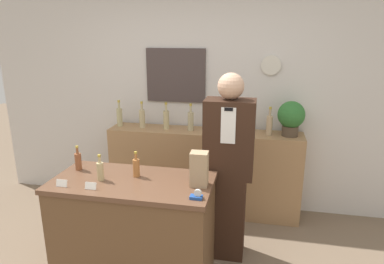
{
  "coord_description": "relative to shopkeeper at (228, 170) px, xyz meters",
  "views": [
    {
      "loc": [
        0.72,
        -1.91,
        2.05
      ],
      "look_at": [
        0.1,
        1.12,
        1.15
      ],
      "focal_mm": 32.0,
      "sensor_mm": 36.0,
      "label": 1
    }
  ],
  "objects": [
    {
      "name": "shelf_bottle_1",
      "position": [
        -1.09,
        0.78,
        0.24
      ],
      "size": [
        0.07,
        0.07,
        0.31
      ],
      "color": "tan",
      "rests_on": "back_shelf"
    },
    {
      "name": "shelf_bottle_5",
      "position": [
        0.07,
        0.78,
        0.24
      ],
      "size": [
        0.07,
        0.07,
        0.31
      ],
      "color": "tan",
      "rests_on": "back_shelf"
    },
    {
      "name": "paper_bag",
      "position": [
        -0.18,
        -0.46,
        0.18
      ],
      "size": [
        0.14,
        0.12,
        0.27
      ],
      "color": "tan",
      "rests_on": "display_counter"
    },
    {
      "name": "back_wall",
      "position": [
        -0.47,
        1.03,
        0.49
      ],
      "size": [
        5.2,
        0.09,
        2.7
      ],
      "color": "silver",
      "rests_on": "ground_plane"
    },
    {
      "name": "display_counter",
      "position": [
        -0.73,
        -0.48,
        -0.41
      ],
      "size": [
        1.31,
        0.65,
        0.9
      ],
      "color": "brown",
      "rests_on": "ground_plane"
    },
    {
      "name": "counter_bottle_2",
      "position": [
        -0.72,
        -0.39,
        0.12
      ],
      "size": [
        0.06,
        0.06,
        0.22
      ],
      "color": "#A76734",
      "rests_on": "display_counter"
    },
    {
      "name": "price_card_right",
      "position": [
        -0.98,
        -0.7,
        0.07
      ],
      "size": [
        0.09,
        0.02,
        0.06
      ],
      "color": "white",
      "rests_on": "display_counter"
    },
    {
      "name": "shelf_bottle_6",
      "position": [
        0.36,
        0.78,
        0.24
      ],
      "size": [
        0.07,
        0.07,
        0.31
      ],
      "color": "tan",
      "rests_on": "back_shelf"
    },
    {
      "name": "tape_dispenser",
      "position": [
        -0.16,
        -0.69,
        0.06
      ],
      "size": [
        0.09,
        0.06,
        0.07
      ],
      "color": "#1E4799",
      "rests_on": "display_counter"
    },
    {
      "name": "shelf_bottle_2",
      "position": [
        -0.8,
        0.79,
        0.24
      ],
      "size": [
        0.07,
        0.07,
        0.31
      ],
      "color": "tan",
      "rests_on": "back_shelf"
    },
    {
      "name": "counter_bottle_1",
      "position": [
        -0.98,
        -0.52,
        0.12
      ],
      "size": [
        0.06,
        0.06,
        0.22
      ],
      "color": "tan",
      "rests_on": "display_counter"
    },
    {
      "name": "counter_bottle_0",
      "position": [
        -1.27,
        -0.36,
        0.12
      ],
      "size": [
        0.06,
        0.06,
        0.22
      ],
      "color": "brown",
      "rests_on": "display_counter"
    },
    {
      "name": "shelf_bottle_3",
      "position": [
        -0.51,
        0.78,
        0.24
      ],
      "size": [
        0.07,
        0.07,
        0.31
      ],
      "color": "tan",
      "rests_on": "back_shelf"
    },
    {
      "name": "shelf_bottle_4",
      "position": [
        -0.22,
        0.79,
        0.24
      ],
      "size": [
        0.07,
        0.07,
        0.31
      ],
      "color": "tan",
      "rests_on": "back_shelf"
    },
    {
      "name": "price_card_left",
      "position": [
        -1.22,
        -0.7,
        0.07
      ],
      "size": [
        0.09,
        0.02,
        0.06
      ],
      "color": "white",
      "rests_on": "display_counter"
    },
    {
      "name": "back_shelf",
      "position": [
        -0.36,
        0.79,
        -0.37
      ],
      "size": [
        2.2,
        0.37,
        0.99
      ],
      "color": "#9E754C",
      "rests_on": "ground_plane"
    },
    {
      "name": "shopkeeper",
      "position": [
        0.0,
        0.0,
        0.0
      ],
      "size": [
        0.44,
        0.28,
        1.74
      ],
      "color": "#331E14",
      "rests_on": "ground_plane"
    },
    {
      "name": "potted_plant",
      "position": [
        0.58,
        0.79,
        0.34
      ],
      "size": [
        0.29,
        0.29,
        0.38
      ],
      "color": "#4C3D2D",
      "rests_on": "back_shelf"
    },
    {
      "name": "shelf_bottle_0",
      "position": [
        -1.38,
        0.81,
        0.24
      ],
      "size": [
        0.07,
        0.07,
        0.31
      ],
      "color": "tan",
      "rests_on": "back_shelf"
    }
  ]
}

